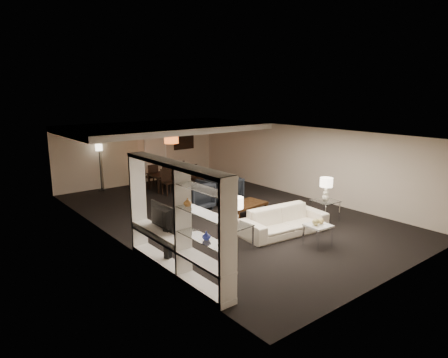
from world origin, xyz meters
name	(u,v)px	position (x,y,z in m)	size (l,w,h in m)	color
floor	(224,214)	(0.00, 0.00, 0.00)	(11.00, 11.00, 0.00)	black
ceiling	(224,133)	(0.00, 0.00, 2.50)	(7.00, 11.00, 0.02)	silver
wall_back	(140,152)	(0.00, 5.50, 1.25)	(7.00, 0.02, 2.50)	beige
wall_front	(398,219)	(0.00, -5.50, 1.25)	(7.00, 0.02, 2.50)	beige
wall_left	(114,192)	(-3.50, 0.00, 1.25)	(0.02, 11.00, 2.50)	beige
wall_right	(301,161)	(3.50, 0.00, 1.25)	(0.02, 11.00, 2.50)	beige
ceiling_soffit	(164,128)	(0.00, 3.50, 2.40)	(7.00, 4.00, 0.20)	silver
curtains	(120,156)	(-0.90, 5.42, 1.20)	(1.50, 0.12, 2.40)	beige
door	(156,156)	(0.70, 5.47, 1.05)	(0.90, 0.05, 2.10)	silver
painting	(184,141)	(2.10, 5.46, 1.55)	(0.95, 0.04, 0.65)	#142D38
media_unit	(176,220)	(-3.31, -2.60, 1.18)	(0.38, 3.40, 2.35)	white
pendant_light	(171,140)	(0.30, 3.50, 1.92)	(0.52, 0.52, 0.24)	#D8591E
sofa	(284,221)	(0.18, -2.35, 0.35)	(2.38, 0.93, 0.70)	beige
coffee_table	(244,211)	(0.18, -0.75, 0.23)	(1.31, 0.76, 0.47)	black
armchair_left	(195,196)	(-0.42, 0.95, 0.44)	(0.95, 0.97, 0.89)	black
armchair_right	(224,190)	(0.78, 0.95, 0.44)	(0.95, 0.97, 0.89)	black
side_table_left	(235,237)	(-1.52, -2.35, 0.30)	(0.65, 0.65, 0.61)	silver
side_table_right	(325,211)	(1.88, -2.35, 0.30)	(0.65, 0.65, 0.61)	white
table_lamp_left	(235,211)	(-1.52, -2.35, 0.95)	(0.37, 0.37, 0.68)	silver
table_lamp_right	(326,189)	(1.88, -2.35, 0.95)	(0.37, 0.37, 0.68)	beige
marble_table	(318,235)	(0.18, -3.45, 0.27)	(0.54, 0.54, 0.54)	white
gold_gourd_a	(316,222)	(0.08, -3.45, 0.63)	(0.17, 0.17, 0.17)	tan
gold_gourd_b	(321,221)	(0.28, -3.45, 0.62)	(0.15, 0.15, 0.15)	#E0C576
television	(159,217)	(-3.28, -1.85, 1.03)	(0.13, 0.98, 0.57)	black
vase_blue	(206,236)	(-3.31, -3.64, 1.14)	(0.16, 0.16, 0.16)	#2835AD
vase_amber	(188,202)	(-3.31, -3.04, 1.64)	(0.15, 0.15, 0.16)	#BF803F
floor_speaker	(167,237)	(-3.20, -2.04, 0.61)	(0.13, 0.13, 1.21)	black
dining_table	(173,181)	(0.47, 3.71, 0.32)	(1.81, 1.01, 0.64)	black
chair_nl	(169,182)	(-0.13, 3.06, 0.47)	(0.44, 0.44, 0.95)	black
chair_nm	(183,180)	(0.47, 3.06, 0.47)	(0.44, 0.44, 0.95)	black
chair_nr	(196,177)	(1.07, 3.06, 0.47)	(0.44, 0.44, 0.95)	black
chair_fl	(151,176)	(-0.13, 4.36, 0.47)	(0.44, 0.44, 0.95)	black
chair_fm	(165,174)	(0.47, 4.36, 0.47)	(0.44, 0.44, 0.95)	black
chair_fr	(178,172)	(1.07, 4.36, 0.47)	(0.44, 0.44, 0.95)	black
floor_lamp	(100,168)	(-1.81, 5.20, 0.88)	(0.25, 0.25, 1.76)	black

